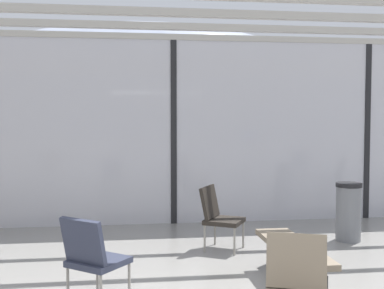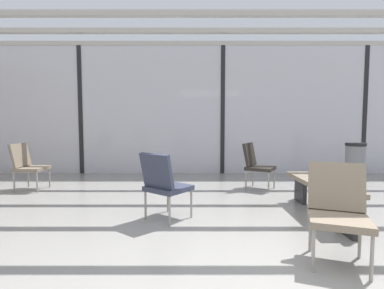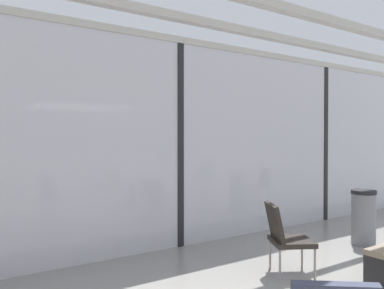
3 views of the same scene
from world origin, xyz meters
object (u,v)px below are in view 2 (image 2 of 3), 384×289
at_px(lounge_chair_4, 27,164).
at_px(waiting_bench, 320,189).
at_px(parked_airplane, 196,101).
at_px(lounge_chair_7, 164,182).
at_px(lounge_chair_5, 256,163).
at_px(lounge_chair_1, 338,206).
at_px(trash_bin, 355,165).

xyz_separation_m(lounge_chair_4, waiting_bench, (4.77, -1.50, -0.13)).
distance_m(parked_airplane, lounge_chair_7, 8.48).
bearing_deg(lounge_chair_7, lounge_chair_5, -93.07).
height_order(lounge_chair_1, waiting_bench, lounge_chair_1).
bearing_deg(parked_airplane, lounge_chair_5, -80.95).
bearing_deg(waiting_bench, lounge_chair_1, 161.73).
distance_m(lounge_chair_4, trash_bin, 6.27).
relative_size(lounge_chair_1, lounge_chair_5, 1.00).
bearing_deg(lounge_chair_1, waiting_bench, 91.28).
distance_m(lounge_chair_4, lounge_chair_5, 4.28).
bearing_deg(lounge_chair_5, trash_bin, -54.71).
xyz_separation_m(lounge_chair_4, trash_bin, (6.26, 0.30, -0.06)).
bearing_deg(trash_bin, lounge_chair_5, -174.19).
bearing_deg(lounge_chair_4, waiting_bench, -105.52).
xyz_separation_m(lounge_chair_4, lounge_chair_5, (4.27, 0.10, 0.00)).
relative_size(lounge_chair_4, lounge_chair_7, 1.00).
height_order(parked_airplane, lounge_chair_7, parked_airplane).
bearing_deg(lounge_chair_4, parked_airplane, -24.18).
bearing_deg(lounge_chair_1, parked_airplane, 116.24).
relative_size(lounge_chair_1, lounge_chair_7, 1.00).
bearing_deg(waiting_bench, parked_airplane, 10.57).
bearing_deg(lounge_chair_7, waiting_bench, -136.54).
bearing_deg(lounge_chair_1, trash_bin, 77.51).
distance_m(lounge_chair_1, waiting_bench, 1.33).
bearing_deg(lounge_chair_7, trash_bin, -112.58).
relative_size(lounge_chair_7, waiting_bench, 0.51).
bearing_deg(lounge_chair_5, lounge_chair_7, 168.18).
bearing_deg(lounge_chair_7, parked_airplane, -55.45).
height_order(lounge_chair_4, waiting_bench, lounge_chair_4).
xyz_separation_m(lounge_chair_1, waiting_bench, (0.41, 1.26, -0.13)).
height_order(lounge_chair_5, waiting_bench, lounge_chair_5).
height_order(parked_airplane, lounge_chair_1, parked_airplane).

